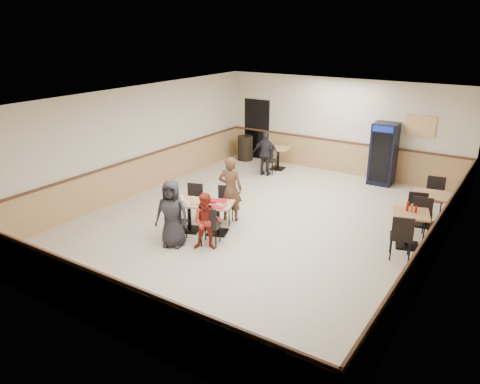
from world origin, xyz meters
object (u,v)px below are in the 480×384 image
Objects in this scene: lone_diner at (266,154)px; trash_bin at (245,148)px; side_table_near at (410,224)px; diner_woman_left at (172,214)px; side_table_far at (428,205)px; diner_man_opposite at (230,189)px; pepsi_cooler at (383,154)px; diner_woman_right at (207,222)px; back_table at (278,155)px; main_table at (203,212)px.

trash_bin is at bearing -48.83° from lone_diner.
lone_diner reaches higher than side_table_near.
diner_woman_left reaches higher than side_table_far.
diner_woman_left is at bearing 61.04° from diner_man_opposite.
pepsi_cooler is at bearing -171.07° from lone_diner.
trash_bin is (-2.34, 6.61, -0.32)m from diner_woman_left.
trash_bin is at bearing 178.51° from pepsi_cooler.
side_table_near is (3.56, 2.46, -0.10)m from diner_woman_right.
diner_woman_right is at bearing -107.42° from pepsi_cooler.
diner_man_opposite is 2.07× the size of back_table.
pepsi_cooler is (2.49, 6.66, 0.18)m from diner_woman_left.
diner_man_opposite is 3.76m from lone_diner.
pepsi_cooler is at bearing 126.54° from side_table_far.
trash_bin is at bearing 93.32° from main_table.
diner_man_opposite is 0.87× the size of pepsi_cooler.
pepsi_cooler is (-1.88, 2.54, 0.39)m from side_table_far.
pepsi_cooler is at bearing 47.40° from main_table.
pepsi_cooler reaches higher than back_table.
diner_woman_right is 5.41m from lone_diner.
side_table_near is (5.13, -2.71, -0.19)m from lone_diner.
lone_diner is at bearing -90.00° from back_table.
diner_woman_left is 0.92× the size of diner_man_opposite.
side_table_far is at bearing 154.66° from lone_diner.
diner_woman_left is 1.92× the size of back_table.
side_table_far is (4.37, 4.12, -0.21)m from diner_woman_left.
lone_diner is at bearing 81.88° from main_table.
side_table_far reaches higher than side_table_near.
main_table is 0.97m from diner_woman_left.
side_table_near is (4.17, 1.81, 0.04)m from main_table.
side_table_far is 5.64m from back_table.
pepsi_cooler is 2.17× the size of trash_bin.
trash_bin is (-3.07, 6.34, -0.20)m from diner_woman_right.
lone_diner reaches higher than main_table.
side_table_near is at bearing -93.38° from side_table_far.
main_table reaches higher than back_table.
diner_woman_left is 1.73× the size of side_table_far.
pepsi_cooler is at bearing 48.15° from diner_woman_left.
side_table_far is at bearing 16.76° from main_table.
diner_woman_right is 5.30m from side_table_far.
lone_diner is 5.38m from side_table_far.
diner_man_opposite is at bearing -151.21° from side_table_far.
diner_woman_left is 7.02m from trash_bin.
diner_woman_right is 1.38× the size of side_table_near.
diner_woman_right is at bearing -67.62° from main_table.
trash_bin is (-1.51, 1.17, -0.29)m from lone_diner.
back_table is (-5.13, 3.53, -0.05)m from side_table_near.
main_table is 1.65× the size of side_table_near.
back_table is 3.38m from pepsi_cooler.
trash_bin is at bearing 166.92° from back_table.
trash_bin reaches higher than side_table_near.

